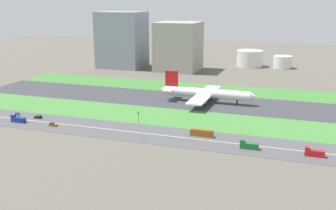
# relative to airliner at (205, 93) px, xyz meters

# --- Properties ---
(ground_plane) EXTENTS (800.00, 800.00, 0.00)m
(ground_plane) POSITION_rel_airliner_xyz_m (-23.36, -0.00, -6.23)
(ground_plane) COLOR #5B564C
(runway) EXTENTS (280.00, 46.00, 0.10)m
(runway) POSITION_rel_airliner_xyz_m (-23.36, -0.00, -6.18)
(runway) COLOR #38383D
(runway) RESTS_ON ground_plane
(grass_median_north) EXTENTS (280.00, 36.00, 0.10)m
(grass_median_north) POSITION_rel_airliner_xyz_m (-23.36, 41.00, -6.18)
(grass_median_north) COLOR #3D7A33
(grass_median_north) RESTS_ON ground_plane
(grass_median_south) EXTENTS (280.00, 36.00, 0.10)m
(grass_median_south) POSITION_rel_airliner_xyz_m (-23.36, -41.00, -6.18)
(grass_median_south) COLOR #427F38
(grass_median_south) RESTS_ON ground_plane
(highway) EXTENTS (280.00, 28.00, 0.10)m
(highway) POSITION_rel_airliner_xyz_m (-23.36, -73.00, -6.18)
(highway) COLOR #4C4C4F
(highway) RESTS_ON ground_plane
(highway_centerline) EXTENTS (266.00, 0.50, 0.01)m
(highway_centerline) POSITION_rel_airliner_xyz_m (-23.36, -73.00, -6.13)
(highway_centerline) COLOR silver
(highway_centerline) RESTS_ON highway
(airliner) EXTENTS (65.00, 56.00, 19.70)m
(airliner) POSITION_rel_airliner_xyz_m (0.00, 0.00, 0.00)
(airliner) COLOR white
(airliner) RESTS_ON runway
(car_2) EXTENTS (4.40, 1.80, 2.00)m
(car_2) POSITION_rel_airliner_xyz_m (-64.68, -78.00, -5.31)
(car_2) COLOR brown
(car_2) RESTS_ON highway
(car_0) EXTENTS (4.40, 1.80, 2.00)m
(car_0) POSITION_rel_airliner_xyz_m (-81.21, -68.00, -5.31)
(car_0) COLOR black
(car_0) RESTS_ON highway
(truck_1) EXTENTS (8.40, 2.50, 4.00)m
(truck_1) POSITION_rel_airliner_xyz_m (68.29, -78.00, -4.56)
(truck_1) COLOR #B2191E
(truck_1) RESTS_ON highway
(bus_1) EXTENTS (11.60, 2.50, 3.50)m
(bus_1) POSITION_rel_airliner_xyz_m (15.37, -68.00, -4.41)
(bus_1) COLOR brown
(bus_1) RESTS_ON highway
(truck_2) EXTENTS (8.40, 2.50, 4.00)m
(truck_2) POSITION_rel_airliner_xyz_m (-87.26, -78.00, -4.56)
(truck_2) COLOR navy
(truck_2) RESTS_ON highway
(car_1) EXTENTS (4.40, 1.80, 2.00)m
(car_1) POSITION_rel_airliner_xyz_m (-96.53, -68.00, -5.31)
(car_1) COLOR #99999E
(car_1) RESTS_ON highway
(truck_0) EXTENTS (8.40, 2.50, 4.00)m
(truck_0) POSITION_rel_airliner_xyz_m (40.04, -78.00, -4.56)
(truck_0) COLOR #19662D
(truck_0) RESTS_ON highway
(traffic_light) EXTENTS (0.36, 0.50, 7.20)m
(traffic_light) POSITION_rel_airliner_xyz_m (-22.21, -60.01, -1.94)
(traffic_light) COLOR #4C4C51
(traffic_light) RESTS_ON highway
(terminal_building) EXTENTS (43.00, 36.96, 54.34)m
(terminal_building) POSITION_rel_airliner_xyz_m (-113.36, 114.00, 20.94)
(terminal_building) COLOR gray
(terminal_building) RESTS_ON ground_plane
(hangar_building) EXTENTS (39.02, 39.37, 45.48)m
(hangar_building) POSITION_rel_airliner_xyz_m (-54.77, 114.00, 16.51)
(hangar_building) COLOR #9E998E
(hangar_building) RESTS_ON ground_plane
(fuel_tank_west) EXTENTS (25.53, 25.53, 16.26)m
(fuel_tank_west) POSITION_rel_airliner_xyz_m (6.63, 159.00, 1.90)
(fuel_tank_west) COLOR silver
(fuel_tank_west) RESTS_ON ground_plane
(fuel_tank_centre) EXTENTS (17.68, 17.68, 12.06)m
(fuel_tank_centre) POSITION_rel_airliner_xyz_m (38.76, 159.00, -0.20)
(fuel_tank_centre) COLOR silver
(fuel_tank_centre) RESTS_ON ground_plane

